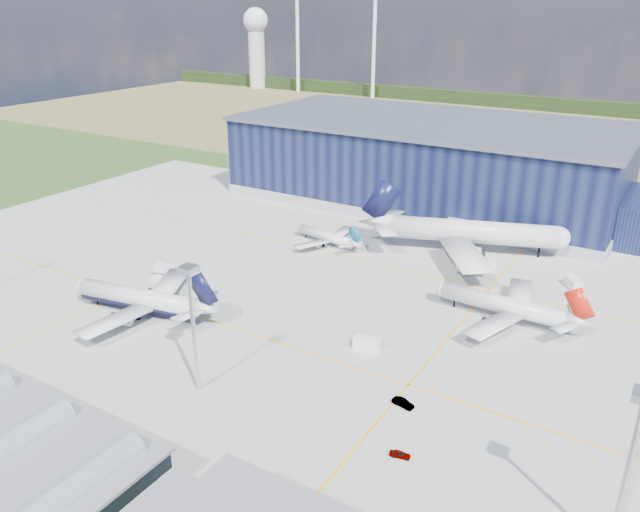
# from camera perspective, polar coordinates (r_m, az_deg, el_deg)

# --- Properties ---
(ground) EXTENTS (600.00, 600.00, 0.00)m
(ground) POSITION_cam_1_polar(r_m,az_deg,el_deg) (136.01, -5.75, -4.71)
(ground) COLOR #2E4A1B
(ground) RESTS_ON ground
(apron) EXTENTS (220.00, 160.00, 0.08)m
(apron) POSITION_cam_1_polar(r_m,az_deg,el_deg) (143.21, -3.35, -3.16)
(apron) COLOR gray
(apron) RESTS_ON ground
(farmland) EXTENTS (600.00, 220.00, 0.01)m
(farmland) POSITION_cam_1_polar(r_m,az_deg,el_deg) (330.15, 18.17, 10.50)
(farmland) COLOR olive
(farmland) RESTS_ON ground
(treeline) EXTENTS (600.00, 8.00, 8.00)m
(treeline) POSITION_cam_1_polar(r_m,az_deg,el_deg) (406.73, 21.13, 12.76)
(treeline) COLOR black
(treeline) RESTS_ON ground
(horizon_dressing) EXTENTS (440.20, 18.00, 70.00)m
(horizon_dressing) POSITION_cam_1_polar(r_m,az_deg,el_deg) (472.81, -2.96, 19.00)
(horizon_dressing) COLOR white
(horizon_dressing) RESTS_ON ground
(hangar) EXTENTS (145.00, 62.00, 26.10)m
(hangar) POSITION_cam_1_polar(r_m,az_deg,el_deg) (209.57, 10.64, 8.17)
(hangar) COLOR black
(hangar) RESTS_ON ground
(light_mast_center) EXTENTS (2.60, 2.60, 23.00)m
(light_mast_center) POSITION_cam_1_polar(r_m,az_deg,el_deg) (102.98, -11.65, -4.79)
(light_mast_center) COLOR #B6BABE
(light_mast_center) RESTS_ON ground
(light_mast_east) EXTENTS (2.60, 2.60, 23.00)m
(light_mast_east) POSITION_cam_1_polar(r_m,az_deg,el_deg) (80.29, 26.67, -15.53)
(light_mast_east) COLOR #B6BABE
(light_mast_east) RESTS_ON ground
(airliner_navy) EXTENTS (41.64, 41.00, 11.81)m
(airliner_navy) POSITION_cam_1_polar(r_m,az_deg,el_deg) (135.57, -16.31, -2.87)
(airliner_navy) COLOR silver
(airliner_navy) RESTS_ON ground
(airliner_red) EXTENTS (34.64, 33.95, 10.83)m
(airliner_red) POSITION_cam_1_polar(r_m,az_deg,el_deg) (133.35, 16.44, -3.56)
(airliner_red) COLOR silver
(airliner_red) RESTS_ON ground
(airliner_widebody) EXTENTS (69.45, 68.73, 17.86)m
(airliner_widebody) POSITION_cam_1_polar(r_m,az_deg,el_deg) (166.05, 13.83, 3.19)
(airliner_widebody) COLOR silver
(airliner_widebody) RESTS_ON ground
(airliner_regional) EXTENTS (27.16, 26.76, 7.59)m
(airliner_regional) POSITION_cam_1_polar(r_m,az_deg,el_deg) (168.41, 0.50, 2.27)
(airliner_regional) COLOR silver
(airliner_regional) RESTS_ON ground
(gse_tug_b) EXTENTS (3.30, 3.91, 1.44)m
(gse_tug_b) POSITION_cam_1_polar(r_m,az_deg,el_deg) (145.40, -16.32, -3.38)
(gse_tug_b) COLOR gold
(gse_tug_b) RESTS_ON ground
(gse_van_a) EXTENTS (5.57, 3.37, 2.27)m
(gse_van_a) POSITION_cam_1_polar(r_m,az_deg,el_deg) (119.99, 4.35, -7.98)
(gse_van_a) COLOR white
(gse_van_a) RESTS_ON ground
(gse_cart_a) EXTENTS (2.84, 3.44, 1.28)m
(gse_cart_a) POSITION_cam_1_polar(r_m,az_deg,el_deg) (160.50, 15.16, -0.80)
(gse_cart_a) COLOR white
(gse_cart_a) RESTS_ON ground
(gse_van_b) EXTENTS (4.89, 5.50, 2.34)m
(gse_van_b) POSITION_cam_1_polar(r_m,az_deg,el_deg) (155.31, 22.16, -2.31)
(gse_van_b) COLOR white
(gse_van_b) RESTS_ON ground
(gse_tug_c) EXTENTS (2.74, 3.44, 1.31)m
(gse_tug_c) POSITION_cam_1_polar(r_m,az_deg,el_deg) (183.97, 6.38, 2.86)
(gse_tug_c) COLOR gold
(gse_tug_c) RESTS_ON ground
(gse_cart_b) EXTENTS (3.54, 3.60, 1.31)m
(gse_cart_b) POSITION_cam_1_polar(r_m,az_deg,el_deg) (185.31, 5.45, 3.04)
(gse_cart_b) COLOR white
(gse_cart_b) RESTS_ON ground
(airstair) EXTENTS (3.38, 4.75, 2.82)m
(airstair) POSITION_cam_1_polar(r_m,az_deg,el_deg) (154.29, -14.07, -1.32)
(airstair) COLOR white
(airstair) RESTS_ON ground
(car_a) EXTENTS (3.28, 1.89, 1.05)m
(car_a) POSITION_cam_1_polar(r_m,az_deg,el_deg) (95.69, 7.33, -17.54)
(car_a) COLOR #99999E
(car_a) RESTS_ON ground
(car_b) EXTENTS (4.00, 2.00, 1.26)m
(car_b) POSITION_cam_1_polar(r_m,az_deg,el_deg) (105.51, 7.60, -13.18)
(car_b) COLOR #99999E
(car_b) RESTS_ON ground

